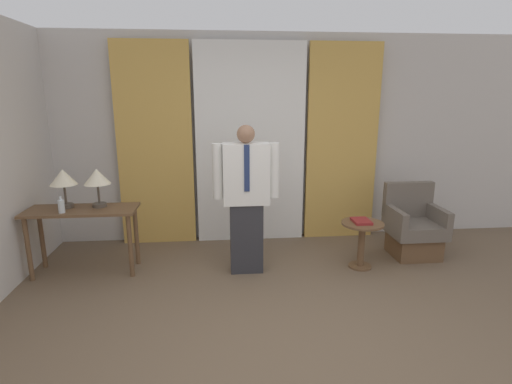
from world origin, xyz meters
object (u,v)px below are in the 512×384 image
(table_lamp_right, at_px, (97,178))
(side_table, at_px, (362,237))
(desk, at_px, (83,220))
(bottle_near_edge, at_px, (61,206))
(armchair, at_px, (413,229))
(book, at_px, (361,221))
(person, at_px, (246,196))
(table_lamp_left, at_px, (63,179))

(table_lamp_right, xyz_separation_m, side_table, (2.91, -0.24, -0.69))
(desk, bearing_deg, bottle_near_edge, -140.32)
(bottle_near_edge, relative_size, armchair, 0.20)
(desk, height_order, table_lamp_right, table_lamp_right)
(desk, xyz_separation_m, book, (3.07, -0.16, -0.05))
(bottle_near_edge, bearing_deg, armchair, 3.65)
(armchair, bearing_deg, person, -172.54)
(table_lamp_right, relative_size, bottle_near_edge, 2.43)
(bottle_near_edge, relative_size, side_table, 0.33)
(side_table, distance_m, book, 0.19)
(table_lamp_left, relative_size, armchair, 0.49)
(armchair, xyz_separation_m, side_table, (-0.76, -0.30, 0.04))
(table_lamp_right, relative_size, book, 1.75)
(bottle_near_edge, bearing_deg, side_table, -0.83)
(bottle_near_edge, xyz_separation_m, book, (3.22, -0.04, -0.25))
(person, xyz_separation_m, book, (1.29, -0.02, -0.32))
(bottle_near_edge, height_order, armchair, bottle_near_edge)
(table_lamp_left, bearing_deg, book, -4.08)
(armchair, xyz_separation_m, book, (-0.78, -0.29, 0.22))
(table_lamp_right, xyz_separation_m, person, (1.60, -0.21, -0.18))
(table_lamp_left, height_order, bottle_near_edge, table_lamp_left)
(armchair, bearing_deg, bottle_near_edge, -176.35)
(table_lamp_left, xyz_separation_m, book, (3.25, -0.23, -0.50))
(desk, bearing_deg, table_lamp_left, 158.86)
(armchair, bearing_deg, desk, -178.10)
(table_lamp_right, relative_size, armchair, 0.49)
(person, distance_m, armchair, 2.16)
(person, relative_size, side_table, 3.03)
(armchair, relative_size, side_table, 1.63)
(table_lamp_left, relative_size, book, 1.75)
(table_lamp_left, relative_size, table_lamp_right, 1.00)
(table_lamp_left, bearing_deg, desk, -21.14)
(table_lamp_left, bearing_deg, person, -6.16)
(bottle_near_edge, bearing_deg, table_lamp_right, 30.67)
(book, bearing_deg, person, 179.08)
(table_lamp_right, bearing_deg, armchair, 0.93)
(bottle_near_edge, bearing_deg, desk, 39.68)
(table_lamp_right, bearing_deg, bottle_near_edge, -149.33)
(desk, relative_size, person, 0.72)
(side_table, bearing_deg, armchair, 21.65)
(bottle_near_edge, xyz_separation_m, side_table, (3.24, -0.05, -0.44))
(table_lamp_left, relative_size, person, 0.26)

